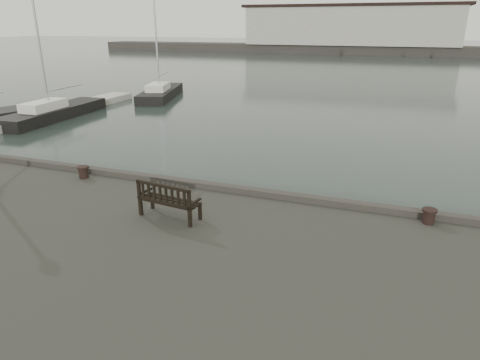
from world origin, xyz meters
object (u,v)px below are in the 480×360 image
(yacht_d, at_px, (161,95))
(yacht_c, at_px, (55,115))
(bollard_left, at_px, (83,172))
(bench, at_px, (169,207))
(bollard_right, at_px, (429,216))

(yacht_d, bearing_deg, yacht_c, -119.77)
(bollard_left, bearing_deg, bench, -22.91)
(bollard_right, xyz_separation_m, yacht_d, (-21.63, 23.79, -1.52))
(yacht_c, relative_size, yacht_d, 1.11)
(yacht_c, height_order, yacht_d, yacht_c)
(bench, relative_size, bollard_left, 4.36)
(bollard_left, relative_size, yacht_c, 0.03)
(yacht_d, bearing_deg, bollard_right, -64.65)
(bollard_right, bearing_deg, bollard_left, -178.93)
(bench, height_order, yacht_d, yacht_d)
(bench, distance_m, yacht_d, 29.96)
(yacht_d, bearing_deg, bench, -76.38)
(bench, height_order, yacht_c, yacht_c)
(yacht_c, bearing_deg, bench, -43.78)
(bench, height_order, bollard_left, bench)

